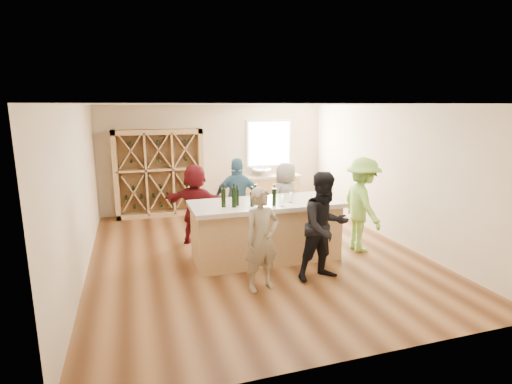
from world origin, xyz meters
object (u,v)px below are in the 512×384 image
object	(u,v)px
person_far_mid	(238,200)
wine_bottle_d	(252,199)
person_far_right	(286,200)
wine_bottle_a	(223,198)
wine_rack	(159,173)
wine_bottle_c	(237,198)
person_near_right	(325,227)
person_server	(362,205)
person_near_left	(262,239)
wine_bottle_e	(256,197)
sink	(262,172)
tasting_counter_base	(266,232)
wine_bottle_b	(234,198)
person_far_left	(196,204)
wine_bottle_f	(274,197)

from	to	relation	value
person_far_mid	wine_bottle_d	bearing A→B (deg)	98.57
wine_bottle_d	person_far_right	bearing A→B (deg)	50.18
wine_bottle_a	person_far_mid	world-z (taller)	person_far_mid
wine_rack	wine_bottle_a	distance (m)	3.83
wine_bottle_c	person_near_right	world-z (taller)	person_near_right
person_near_right	person_server	xyz separation A→B (m)	(1.30, 0.99, 0.03)
person_near_left	person_far_mid	distance (m)	2.29
wine_bottle_c	person_far_mid	world-z (taller)	person_far_mid
wine_bottle_e	person_far_right	distance (m)	1.74
sink	person_far_mid	world-z (taller)	person_far_mid
wine_bottle_d	person_server	bearing A→B (deg)	3.43
sink	wine_bottle_e	distance (m)	3.90
wine_bottle_c	wine_bottle_e	size ratio (longest dim) A/B	1.00
wine_bottle_c	person_near_left	distance (m)	1.14
tasting_counter_base	sink	bearing A→B (deg)	72.97
wine_bottle_a	person_near_left	xyz separation A→B (m)	(0.35, -1.03, -0.44)
sink	wine_bottle_c	bearing A→B (deg)	-114.28
tasting_counter_base	wine_bottle_c	size ratio (longest dim) A/B	9.34
person_server	person_far_mid	distance (m)	2.47
wine_bottle_b	person_far_left	size ratio (longest dim) A/B	0.20
person_far_left	wine_bottle_f	xyz separation A→B (m)	(1.13, -1.53, 0.41)
wine_bottle_c	person_near_right	bearing A→B (deg)	-40.45
person_far_right	person_far_mid	bearing A→B (deg)	-22.54
sink	wine_bottle_b	bearing A→B (deg)	-114.72
wine_bottle_a	person_far_mid	size ratio (longest dim) A/B	0.18
sink	person_server	world-z (taller)	person_server
tasting_counter_base	person_near_right	distance (m)	1.33
sink	person_near_right	distance (m)	4.68
wine_rack	person_server	distance (m)	5.14
wine_rack	wine_bottle_f	size ratio (longest dim) A/B	7.33
person_far_right	person_far_left	bearing A→B (deg)	-27.47
person_far_mid	person_far_left	distance (m)	0.87
sink	person_far_right	size ratio (longest dim) A/B	0.34
wine_bottle_a	wine_bottle_f	bearing A→B (deg)	-10.88
wine_bottle_c	person_near_right	distance (m)	1.59
person_far_mid	wine_bottle_c	bearing A→B (deg)	87.91
wine_rack	wine_bottle_f	world-z (taller)	wine_rack
person_far_left	wine_bottle_c	bearing A→B (deg)	145.41
wine_bottle_b	person_near_right	distance (m)	1.59
wine_bottle_a	person_far_mid	xyz separation A→B (m)	(0.59, 1.24, -0.37)
person_server	person_far_left	bearing A→B (deg)	69.99
tasting_counter_base	wine_bottle_e	xyz separation A→B (m)	(-0.23, -0.13, 0.72)
person_near_left	wine_bottle_f	bearing A→B (deg)	46.82
wine_bottle_f	sink	bearing A→B (deg)	74.93
person_far_right	person_far_left	world-z (taller)	person_far_left
person_near_right	wine_bottle_e	bearing A→B (deg)	123.76
person_near_left	person_near_right	distance (m)	1.08
person_server	person_far_right	size ratio (longest dim) A/B	1.15
person_far_mid	person_far_left	bearing A→B (deg)	5.58
wine_bottle_a	wine_bottle_b	world-z (taller)	wine_bottle_b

